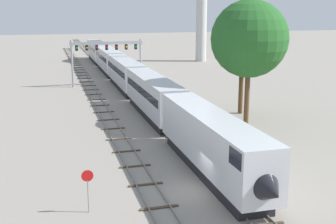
% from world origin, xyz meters
% --- Properties ---
extents(ground_plane, '(400.00, 400.00, 0.00)m').
position_xyz_m(ground_plane, '(0.00, 0.00, 0.00)').
color(ground_plane, gray).
extents(track_main, '(2.60, 200.00, 0.16)m').
position_xyz_m(track_main, '(2.00, 60.00, 0.07)').
color(track_main, slate).
rests_on(track_main, ground).
extents(track_near, '(2.60, 160.00, 0.16)m').
position_xyz_m(track_near, '(-3.50, 40.00, 0.07)').
color(track_near, slate).
rests_on(track_near, ground).
extents(passenger_train, '(3.04, 96.47, 4.80)m').
position_xyz_m(passenger_train, '(2.00, 41.80, 2.61)').
color(passenger_train, silver).
rests_on(passenger_train, ground).
extents(signal_gantry, '(12.10, 0.49, 7.73)m').
position_xyz_m(signal_gantry, '(-0.25, 45.55, 5.74)').
color(signal_gantry, '#999BA0').
rests_on(signal_gantry, ground).
extents(stop_sign, '(0.76, 0.08, 2.88)m').
position_xyz_m(stop_sign, '(-8.00, -1.32, 1.87)').
color(stop_sign, gray).
rests_on(stop_sign, ground).
extents(trackside_tree_left, '(8.38, 8.38, 13.78)m').
position_xyz_m(trackside_tree_left, '(11.13, 15.75, 9.57)').
color(trackside_tree_left, brown).
rests_on(trackside_tree_left, ground).
extents(trackside_tree_mid, '(5.14, 5.14, 10.04)m').
position_xyz_m(trackside_tree_mid, '(12.87, 21.07, 7.41)').
color(trackside_tree_mid, brown).
rests_on(trackside_tree_mid, ground).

